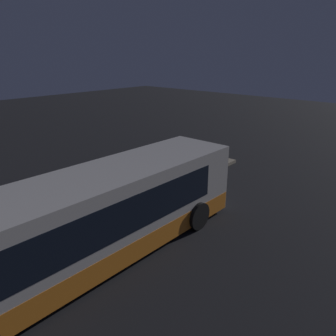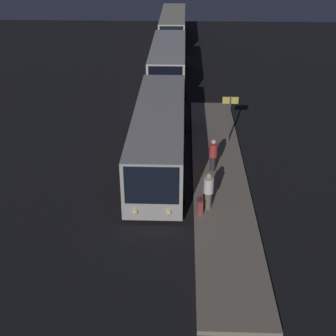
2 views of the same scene
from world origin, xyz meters
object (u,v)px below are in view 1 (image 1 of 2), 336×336
Objects in this scene: passenger_waiting at (146,173)px; suitcase at (158,184)px; passenger_boarding at (75,194)px; bus_lead at (83,224)px.

suitcase is (0.43, -0.35, -0.57)m from passenger_waiting.
passenger_boarding is 1.86× the size of suitcase.
passenger_boarding is at bearing 169.54° from suitcase.
suitcase is at bearing -113.87° from passenger_waiting.
bus_lead is at bearing -140.93° from passenger_boarding.
suitcase is at bearing -32.62° from passenger_boarding.
suitcase is (3.85, -0.71, -0.56)m from passenger_boarding.
passenger_waiting is 1.89× the size of suitcase.
passenger_boarding is at bearing 99.24° from passenger_waiting.
bus_lead reaches higher than passenger_waiting.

